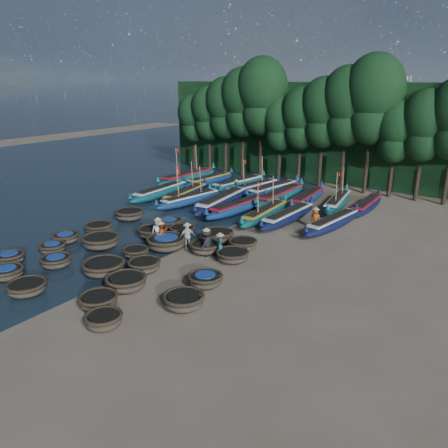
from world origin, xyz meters
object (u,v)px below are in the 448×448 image
Objects in this scene: long_boat_14 at (281,196)px; fisherman_4 at (188,235)px; coracle_21 at (169,223)px; long_boat_12 at (253,188)px; coracle_7 at (104,267)px; coracle_22 at (182,231)px; coracle_24 at (243,244)px; long_boat_5 at (238,207)px; coracle_12 at (136,252)px; coracle_19 at (233,255)px; coracle_5 at (53,248)px; long_boat_10 at (210,180)px; coracle_15 at (99,228)px; coracle_23 at (217,235)px; long_boat_15 at (308,198)px; long_boat_17 at (367,205)px; coracle_9 at (184,300)px; coracle_14 at (205,279)px; long_boat_3 at (190,199)px; fisherman_1 at (220,244)px; coracle_4 at (104,320)px; coracle_10 at (66,237)px; long_boat_6 at (265,213)px; coracle_18 at (205,247)px; coracle_1 at (7,272)px; coracle_8 at (126,282)px; long_boat_9 at (188,177)px; coracle_20 at (129,214)px; long_boat_1 at (160,192)px; long_boat_2 at (185,194)px; long_boat_4 at (222,201)px; long_boat_16 at (338,202)px; long_boat_13 at (273,189)px; coracle_13 at (144,265)px; long_boat_7 at (288,216)px; fisherman_0 at (158,230)px; fisherman_5 at (237,189)px; fisherman_6 at (315,218)px; coracle_11 at (101,241)px; coracle_3 at (98,300)px; coracle_2 at (27,287)px; coracle_0 at (10,258)px; fisherman_2 at (161,233)px; fisherman_3 at (206,242)px; coracle_17 at (166,242)px.

fisherman_4 reaches higher than long_boat_14.
coracle_21 is 0.24× the size of long_boat_12.
coracle_22 is at bearing 93.72° from coracle_7.
coracle_24 is 7.89m from long_boat_5.
coracle_12 is 5.88m from coracle_19.
coracle_5 is 20.70m from long_boat_10.
coracle_23 is at bearing 24.56° from coracle_15.
long_boat_15 is 5.00m from long_boat_17.
coracle_9 reaches higher than coracle_12.
coracle_14 is 23.07m from long_boat_10.
fisherman_1 is at bearing -32.98° from long_boat_3.
coracle_4 is at bearing -39.79° from coracle_7.
long_boat_15 is 4.40× the size of fisherman_1.
fisherman_4 reaches higher than coracle_7.
coracle_7 is 5.88m from fisherman_4.
coracle_10 is 1.07× the size of coracle_21.
long_boat_6 is at bearing 51.94° from coracle_21.
coracle_4 is at bearing -79.82° from coracle_18.
coracle_1 is 12.50m from coracle_19.
long_boat_9 is at bearing 122.54° from coracle_8.
coracle_20 reaches higher than coracle_21.
coracle_21 is at bearing 158.82° from coracle_22.
long_boat_2 is (2.33, 0.79, -0.02)m from long_boat_1.
long_boat_6 reaches higher than coracle_15.
long_boat_16 is (7.86, 5.69, -0.08)m from long_boat_4.
long_boat_13 is at bearing 177.81° from long_boat_17.
long_boat_2 is at bearing 121.69° from coracle_13.
coracle_24 is 14.27m from long_boat_12.
coracle_23 is (2.37, 5.11, 0.06)m from coracle_12.
long_boat_7 is (-1.99, 14.38, 0.11)m from coracle_9.
fisherman_0 is (-4.97, -8.77, 0.38)m from long_boat_7.
long_boat_1 is at bearing -77.37° from fisherman_5.
long_boat_13 is at bearing -52.09° from fisherman_6.
coracle_12 is 2.73m from fisherman_0.
long_boat_15 is (7.97, 6.28, -0.00)m from long_boat_3.
coracle_19 is 0.32× the size of long_boat_6.
coracle_20 is at bearing 119.46° from coracle_11.
coracle_23 is 1.33× the size of fisherman_0.
coracle_18 is 15.29m from long_boat_12.
fisherman_4 reaches higher than fisherman_1.
coracle_3 is at bearing -58.46° from long_boat_1.
coracle_22 is 13.11m from long_boat_15.
coracle_2 is 0.99× the size of coracle_9.
coracle_15 is 15.39m from fisherman_6.
fisherman_6 reaches higher than coracle_0.
fisherman_2 reaches higher than coracle_4.
fisherman_2 is 3.55m from fisherman_3.
coracle_24 is (7.57, 5.04, -0.09)m from coracle_11.
coracle_17 is at bearing 50.37° from coracle_0.
long_boat_4 is at bearing 93.18° from coracle_2.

